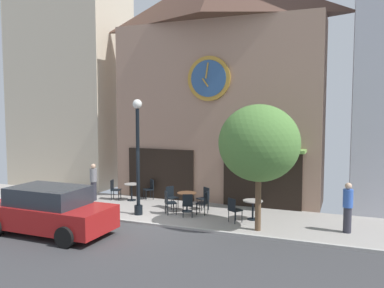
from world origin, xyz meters
TOP-DOWN VIEW (x-y plane):
  - ground_plane at (0.00, -1.35)m, footprint 24.31×10.80m
  - clock_building at (0.92, 5.20)m, footprint 9.33×3.65m
  - neighbor_building_left at (-7.84, 5.83)m, footprint 5.99×3.63m
  - street_lamp at (-0.97, 1.13)m, footprint 0.36×0.36m
  - street_tree at (3.78, 0.82)m, footprint 2.71×2.44m
  - cafe_table_near_door at (-2.47, 3.16)m, footprint 0.66×0.66m
  - cafe_table_leftmost at (0.61, 2.25)m, footprint 0.77×0.77m
  - cafe_table_center_right at (3.33, 2.06)m, footprint 0.73×0.73m
  - cafe_chair_outer at (1.14, 2.85)m, footprint 0.56×0.56m
  - cafe_chair_under_awning at (0.95, 1.49)m, footprint 0.52×0.52m
  - cafe_chair_mid_row at (2.78, 1.40)m, footprint 0.55×0.55m
  - cafe_chair_corner at (-0.22, 2.54)m, footprint 0.55×0.55m
  - cafe_chair_left_end at (0.10, 1.61)m, footprint 0.56×0.56m
  - cafe_chair_facing_wall at (1.41, 2.06)m, footprint 0.41×0.41m
  - cafe_chair_near_lamp at (-3.30, 3.02)m, footprint 0.49×0.49m
  - cafe_chair_right_end at (-1.83, 3.72)m, footprint 0.57×0.57m
  - pedestrian_blue at (6.58, 1.67)m, footprint 0.42×0.42m
  - pedestrian_grey at (-4.07, 2.53)m, footprint 0.45×0.45m
  - parked_car_red at (-2.52, -2.04)m, footprint 4.32×2.06m

SIDE VIEW (x-z plane):
  - ground_plane at x=0.00m, z-range -0.09..0.04m
  - cafe_table_center_right at x=3.33m, z-range 0.16..0.88m
  - cafe_table_near_door at x=-2.47m, z-range 0.14..0.90m
  - cafe_chair_outer at x=1.14m, z-range 0.08..0.98m
  - cafe_chair_under_awning at x=0.95m, z-range 0.08..0.98m
  - cafe_chair_mid_row at x=2.78m, z-range 0.08..0.98m
  - cafe_chair_corner at x=-0.22m, z-range 0.08..0.98m
  - cafe_chair_left_end at x=0.10m, z-range 0.08..0.98m
  - cafe_chair_facing_wall at x=1.41m, z-range 0.08..0.98m
  - cafe_chair_near_lamp at x=-3.30m, z-range 0.08..0.98m
  - cafe_chair_right_end at x=-1.83m, z-range 0.08..0.98m
  - cafe_table_leftmost at x=0.61m, z-range 0.18..0.95m
  - parked_car_red at x=-2.52m, z-range -0.01..1.54m
  - pedestrian_blue at x=6.58m, z-range 0.03..1.70m
  - pedestrian_grey at x=-4.07m, z-range 0.03..1.70m
  - street_lamp at x=-0.97m, z-range 0.03..4.50m
  - street_tree at x=3.78m, z-range 0.82..5.07m
  - clock_building at x=0.92m, z-range 0.21..10.71m
  - neighbor_building_left at x=-7.84m, z-range 0.00..15.39m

